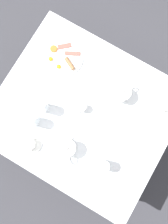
{
  "coord_description": "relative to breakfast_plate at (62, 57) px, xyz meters",
  "views": [
    {
      "loc": [
        0.16,
        0.09,
        2.12
      ],
      "look_at": [
        0.0,
        0.0,
        0.73
      ],
      "focal_mm": 35.0,
      "sensor_mm": 36.0,
      "label": 1
    }
  ],
  "objects": [
    {
      "name": "wine_glass_spare",
      "position": [
        0.48,
        0.58,
        0.06
      ],
      "size": [
        0.07,
        0.07,
        0.13
      ],
      "color": "white",
      "rests_on": "table"
    },
    {
      "name": "teacup_with_saucer_right",
      "position": [
        0.6,
        0.12,
        0.02
      ],
      "size": [
        0.15,
        0.15,
        0.07
      ],
      "color": "white",
      "rests_on": "table"
    },
    {
      "name": "creamer_jug",
      "position": [
        0.23,
        0.29,
        0.03
      ],
      "size": [
        0.09,
        0.06,
        0.07
      ],
      "color": "white",
      "rests_on": "table"
    },
    {
      "name": "knife_by_plate",
      "position": [
        0.31,
        0.55,
        -0.01
      ],
      "size": [
        0.04,
        0.19,
        0.0
      ],
      "rotation": [
        0.0,
        0.0,
        0.13
      ],
      "color": "silver",
      "rests_on": "table"
    },
    {
      "name": "water_glass_short",
      "position": [
        0.46,
        0.07,
        0.07
      ],
      "size": [
        0.07,
        0.07,
        0.15
      ],
      "color": "white",
      "rests_on": "table"
    },
    {
      "name": "teacup_with_saucer_left",
      "position": [
        -0.05,
        0.74,
        0.02
      ],
      "size": [
        0.15,
        0.15,
        0.07
      ],
      "color": "white",
      "rests_on": "table"
    },
    {
      "name": "water_glass_tall",
      "position": [
        0.35,
        0.08,
        0.07
      ],
      "size": [
        0.07,
        0.07,
        0.16
      ],
      "color": "white",
      "rests_on": "table"
    },
    {
      "name": "ground_plane",
      "position": [
        0.25,
        0.32,
        -0.72
      ],
      "size": [
        8.0,
        8.0,
        0.0
      ],
      "primitive_type": "plane",
      "color": "#333338"
    },
    {
      "name": "table",
      "position": [
        0.25,
        0.32,
        -0.07
      ],
      "size": [
        1.0,
        1.14,
        0.71
      ],
      "color": "silver",
      "rests_on": "ground_plane"
    },
    {
      "name": "breakfast_plate",
      "position": [
        0.0,
        0.0,
        0.0
      ],
      "size": [
        0.29,
        0.29,
        0.04
      ],
      "color": "white",
      "rests_on": "table"
    },
    {
      "name": "fork_by_plate",
      "position": [
        0.63,
        0.68,
        -0.01
      ],
      "size": [
        0.18,
        0.07,
        0.0
      ],
      "rotation": [
        0.0,
        0.0,
        1.92
      ],
      "color": "silver",
      "rests_on": "table"
    },
    {
      "name": "spoon_for_tea",
      "position": [
        0.45,
        0.72,
        -0.01
      ],
      "size": [
        0.02,
        0.14,
        0.0
      ],
      "rotation": [
        0.0,
        0.0,
        0.07
      ],
      "color": "silver",
      "rests_on": "table"
    },
    {
      "name": "teapot_far",
      "position": [
        0.5,
        0.35,
        0.05
      ],
      "size": [
        0.17,
        0.12,
        0.13
      ],
      "rotation": [
        0.0,
        0.0,
        3.73
      ],
      "color": "white",
      "rests_on": "table"
    },
    {
      "name": "teapot_near",
      "position": [
        0.02,
        0.47,
        0.05
      ],
      "size": [
        0.19,
        0.11,
        0.13
      ],
      "rotation": [
        0.0,
        0.0,
        5.82
      ],
      "color": "white",
      "rests_on": "table"
    }
  ]
}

